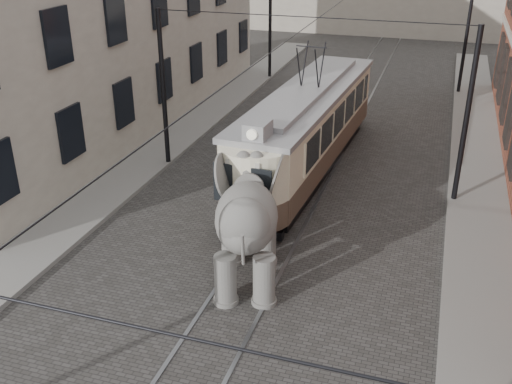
% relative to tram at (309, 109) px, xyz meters
% --- Properties ---
extents(ground, '(120.00, 120.00, 0.00)m').
position_rel_tram_xyz_m(ground, '(0.33, -7.41, -2.37)').
color(ground, '#3B3937').
extents(tram_rails, '(1.54, 80.00, 0.02)m').
position_rel_tram_xyz_m(tram_rails, '(0.33, -7.41, -2.36)').
color(tram_rails, slate).
rests_on(tram_rails, ground).
extents(sidewalk_right, '(2.00, 60.00, 0.15)m').
position_rel_tram_xyz_m(sidewalk_right, '(6.33, -7.41, -2.30)').
color(sidewalk_right, slate).
rests_on(sidewalk_right, ground).
extents(sidewalk_left, '(2.00, 60.00, 0.15)m').
position_rel_tram_xyz_m(sidewalk_left, '(-6.17, -7.41, -2.30)').
color(sidewalk_left, slate).
rests_on(sidewalk_left, ground).
extents(stucco_building, '(7.00, 24.00, 10.00)m').
position_rel_tram_xyz_m(stucco_building, '(-10.67, 2.59, 2.63)').
color(stucco_building, gray).
rests_on(stucco_building, ground).
extents(catenary, '(11.00, 30.20, 6.00)m').
position_rel_tram_xyz_m(catenary, '(0.13, -2.41, 0.63)').
color(catenary, black).
rests_on(catenary, ground).
extents(tram, '(3.20, 12.08, 4.74)m').
position_rel_tram_xyz_m(tram, '(0.00, 0.00, 0.00)').
color(tram, '#EEE4C1').
rests_on(tram, ground).
extents(elephant, '(3.98, 5.54, 3.05)m').
position_rel_tram_xyz_m(elephant, '(0.28, -8.15, -0.85)').
color(elephant, '#615F5A').
rests_on(elephant, ground).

